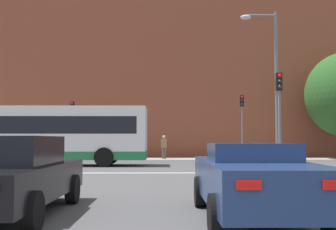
{
  "coord_description": "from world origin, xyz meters",
  "views": [
    {
      "loc": [
        0.61,
        -2.54,
        1.43
      ],
      "look_at": [
        0.87,
        22.64,
        2.88
      ],
      "focal_mm": 45.0,
      "sensor_mm": 36.0,
      "label": 1
    }
  ],
  "objects_px": {
    "traffic_light_near_right": "(279,105)",
    "pedestrian_waiting": "(164,145)",
    "car_saloon_left": "(7,175)",
    "traffic_light_far_right": "(242,116)",
    "traffic_light_far_left": "(72,120)",
    "car_roadster_right": "(254,179)",
    "bus_crossing_lead": "(44,134)",
    "street_lamp_junction": "(271,74)"
  },
  "relations": [
    {
      "from": "traffic_light_far_left",
      "to": "pedestrian_waiting",
      "type": "distance_m",
      "value": 6.79
    },
    {
      "from": "bus_crossing_lead",
      "to": "traffic_light_far_left",
      "type": "relative_size",
      "value": 2.72
    },
    {
      "from": "traffic_light_far_left",
      "to": "traffic_light_far_right",
      "type": "bearing_deg",
      "value": -1.73
    },
    {
      "from": "traffic_light_far_right",
      "to": "car_roadster_right",
      "type": "bearing_deg",
      "value": -100.12
    },
    {
      "from": "car_roadster_right",
      "to": "bus_crossing_lead",
      "type": "xyz_separation_m",
      "value": [
        -8.13,
        15.31,
        0.99
      ]
    },
    {
      "from": "traffic_light_far_right",
      "to": "pedestrian_waiting",
      "type": "bearing_deg",
      "value": 170.49
    },
    {
      "from": "bus_crossing_lead",
      "to": "street_lamp_junction",
      "type": "relative_size",
      "value": 1.5
    },
    {
      "from": "traffic_light_far_right",
      "to": "traffic_light_far_left",
      "type": "distance_m",
      "value": 12.06
    },
    {
      "from": "traffic_light_near_right",
      "to": "pedestrian_waiting",
      "type": "bearing_deg",
      "value": 113.52
    },
    {
      "from": "car_roadster_right",
      "to": "pedestrian_waiting",
      "type": "distance_m",
      "value": 22.96
    },
    {
      "from": "car_roadster_right",
      "to": "pedestrian_waiting",
      "type": "height_order",
      "value": "pedestrian_waiting"
    },
    {
      "from": "car_saloon_left",
      "to": "traffic_light_far_right",
      "type": "height_order",
      "value": "traffic_light_far_right"
    },
    {
      "from": "traffic_light_near_right",
      "to": "traffic_light_far_right",
      "type": "xyz_separation_m",
      "value": [
        0.37,
        10.91,
        0.08
      ]
    },
    {
      "from": "traffic_light_far_right",
      "to": "street_lamp_junction",
      "type": "distance_m",
      "value": 10.11
    },
    {
      "from": "traffic_light_near_right",
      "to": "car_roadster_right",
      "type": "bearing_deg",
      "value": -107.8
    },
    {
      "from": "pedestrian_waiting",
      "to": "traffic_light_far_left",
      "type": "bearing_deg",
      "value": -169.92
    },
    {
      "from": "traffic_light_far_right",
      "to": "street_lamp_junction",
      "type": "xyz_separation_m",
      "value": [
        -0.51,
        -9.99,
        1.46
      ]
    },
    {
      "from": "traffic_light_near_right",
      "to": "pedestrian_waiting",
      "type": "relative_size",
      "value": 2.58
    },
    {
      "from": "bus_crossing_lead",
      "to": "traffic_light_far_left",
      "type": "xyz_separation_m",
      "value": [
        0.0,
        7.03,
        1.07
      ]
    },
    {
      "from": "traffic_light_near_right",
      "to": "traffic_light_far_left",
      "type": "xyz_separation_m",
      "value": [
        -11.68,
        11.27,
        -0.18
      ]
    },
    {
      "from": "traffic_light_near_right",
      "to": "car_saloon_left",
      "type": "bearing_deg",
      "value": -127.23
    },
    {
      "from": "traffic_light_far_left",
      "to": "traffic_light_near_right",
      "type": "bearing_deg",
      "value": -43.98
    },
    {
      "from": "car_roadster_right",
      "to": "traffic_light_far_left",
      "type": "bearing_deg",
      "value": 110.09
    },
    {
      "from": "bus_crossing_lead",
      "to": "street_lamp_junction",
      "type": "bearing_deg",
      "value": 73.93
    },
    {
      "from": "car_roadster_right",
      "to": "car_saloon_left",
      "type": "bearing_deg",
      "value": 175.13
    },
    {
      "from": "bus_crossing_lead",
      "to": "car_saloon_left",
      "type": "bearing_deg",
      "value": 13.46
    },
    {
      "from": "street_lamp_junction",
      "to": "bus_crossing_lead",
      "type": "bearing_deg",
      "value": 163.93
    },
    {
      "from": "car_saloon_left",
      "to": "traffic_light_far_left",
      "type": "distance_m",
      "value": 22.33
    },
    {
      "from": "traffic_light_near_right",
      "to": "street_lamp_junction",
      "type": "distance_m",
      "value": 1.8
    },
    {
      "from": "car_roadster_right",
      "to": "traffic_light_far_left",
      "type": "xyz_separation_m",
      "value": [
        -8.13,
        22.34,
        2.06
      ]
    },
    {
      "from": "bus_crossing_lead",
      "to": "traffic_light_near_right",
      "type": "height_order",
      "value": "traffic_light_near_right"
    },
    {
      "from": "traffic_light_far_left",
      "to": "bus_crossing_lead",
      "type": "bearing_deg",
      "value": -90.0
    },
    {
      "from": "car_roadster_right",
      "to": "traffic_light_far_right",
      "type": "distance_m",
      "value": 22.45
    },
    {
      "from": "car_roadster_right",
      "to": "traffic_light_near_right",
      "type": "bearing_deg",
      "value": 72.3
    },
    {
      "from": "bus_crossing_lead",
      "to": "traffic_light_near_right",
      "type": "relative_size",
      "value": 2.54
    },
    {
      "from": "car_saloon_left",
      "to": "car_roadster_right",
      "type": "distance_m",
      "value": 4.57
    },
    {
      "from": "car_saloon_left",
      "to": "traffic_light_far_right",
      "type": "distance_m",
      "value": 23.3
    },
    {
      "from": "street_lamp_junction",
      "to": "pedestrian_waiting",
      "type": "xyz_separation_m",
      "value": [
        -5.01,
        10.92,
        -3.48
      ]
    },
    {
      "from": "car_saloon_left",
      "to": "traffic_light_far_left",
      "type": "relative_size",
      "value": 1.16
    },
    {
      "from": "traffic_light_near_right",
      "to": "traffic_light_far_right",
      "type": "height_order",
      "value": "traffic_light_far_right"
    },
    {
      "from": "traffic_light_near_right",
      "to": "pedestrian_waiting",
      "type": "height_order",
      "value": "traffic_light_near_right"
    },
    {
      "from": "car_roadster_right",
      "to": "street_lamp_junction",
      "type": "bearing_deg",
      "value": 74.19
    }
  ]
}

